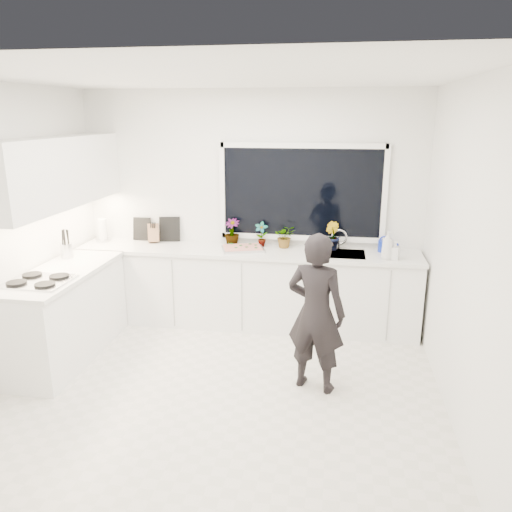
# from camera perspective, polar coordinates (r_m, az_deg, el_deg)

# --- Properties ---
(floor) EXTENTS (4.00, 3.50, 0.02)m
(floor) POSITION_cam_1_polar(r_m,az_deg,el_deg) (4.77, -4.32, -14.69)
(floor) COLOR beige
(floor) RESTS_ON ground
(wall_back) EXTENTS (4.00, 0.02, 2.70)m
(wall_back) POSITION_cam_1_polar(r_m,az_deg,el_deg) (5.93, -0.60, 5.54)
(wall_back) COLOR white
(wall_back) RESTS_ON ground
(wall_left) EXTENTS (0.02, 3.50, 2.70)m
(wall_left) POSITION_cam_1_polar(r_m,az_deg,el_deg) (5.11, -27.15, 2.09)
(wall_left) COLOR white
(wall_left) RESTS_ON ground
(wall_right) EXTENTS (0.02, 3.50, 2.70)m
(wall_right) POSITION_cam_1_polar(r_m,az_deg,el_deg) (4.25, 22.66, 0.10)
(wall_right) COLOR white
(wall_right) RESTS_ON ground
(ceiling) EXTENTS (4.00, 3.50, 0.02)m
(ceiling) POSITION_cam_1_polar(r_m,az_deg,el_deg) (4.12, -5.15, 19.93)
(ceiling) COLOR white
(ceiling) RESTS_ON wall_back
(window) EXTENTS (1.80, 0.02, 1.00)m
(window) POSITION_cam_1_polar(r_m,az_deg,el_deg) (5.79, 5.24, 7.23)
(window) COLOR black
(window) RESTS_ON wall_back
(base_cabinets_back) EXTENTS (3.92, 0.58, 0.88)m
(base_cabinets_back) POSITION_cam_1_polar(r_m,az_deg,el_deg) (5.87, -1.10, -3.77)
(base_cabinets_back) COLOR white
(base_cabinets_back) RESTS_ON floor
(base_cabinets_left) EXTENTS (0.58, 1.60, 0.88)m
(base_cabinets_left) POSITION_cam_1_polar(r_m,az_deg,el_deg) (5.47, -20.91, -6.40)
(base_cabinets_left) COLOR white
(base_cabinets_left) RESTS_ON floor
(countertop_back) EXTENTS (3.94, 0.62, 0.04)m
(countertop_back) POSITION_cam_1_polar(r_m,az_deg,el_deg) (5.72, -1.14, 0.54)
(countertop_back) COLOR silver
(countertop_back) RESTS_ON base_cabinets_back
(countertop_left) EXTENTS (0.62, 1.60, 0.04)m
(countertop_left) POSITION_cam_1_polar(r_m,az_deg,el_deg) (5.32, -21.39, -1.80)
(countertop_left) COLOR silver
(countertop_left) RESTS_ON base_cabinets_left
(upper_cabinets) EXTENTS (0.34, 2.10, 0.70)m
(upper_cabinets) POSITION_cam_1_polar(r_m,az_deg,el_deg) (5.49, -21.65, 8.88)
(upper_cabinets) COLOR white
(upper_cabinets) RESTS_ON wall_left
(sink) EXTENTS (0.58, 0.42, 0.14)m
(sink) POSITION_cam_1_polar(r_m,az_deg,el_deg) (5.65, 9.41, -0.20)
(sink) COLOR silver
(sink) RESTS_ON countertop_back
(faucet) EXTENTS (0.03, 0.03, 0.22)m
(faucet) POSITION_cam_1_polar(r_m,az_deg,el_deg) (5.80, 9.49, 1.86)
(faucet) COLOR silver
(faucet) RESTS_ON countertop_back
(stovetop) EXTENTS (0.56, 0.48, 0.03)m
(stovetop) POSITION_cam_1_polar(r_m,az_deg,el_deg) (5.04, -23.61, -2.58)
(stovetop) COLOR black
(stovetop) RESTS_ON countertop_left
(person) EXTENTS (0.61, 0.49, 1.46)m
(person) POSITION_cam_1_polar(r_m,az_deg,el_deg) (4.45, 6.86, -6.49)
(person) COLOR black
(person) RESTS_ON floor
(pizza_tray) EXTENTS (0.55, 0.47, 0.03)m
(pizza_tray) POSITION_cam_1_polar(r_m,az_deg,el_deg) (5.70, -1.55, 0.84)
(pizza_tray) COLOR silver
(pizza_tray) RESTS_ON countertop_back
(pizza) EXTENTS (0.50, 0.42, 0.01)m
(pizza) POSITION_cam_1_polar(r_m,az_deg,el_deg) (5.70, -1.55, 1.00)
(pizza) COLOR #B72C18
(pizza) RESTS_ON pizza_tray
(watering_can) EXTENTS (0.15, 0.15, 0.13)m
(watering_can) POSITION_cam_1_polar(r_m,az_deg,el_deg) (5.80, 14.44, 1.11)
(watering_can) COLOR #1229AE
(watering_can) RESTS_ON countertop_back
(paper_towel_roll) EXTENTS (0.12, 0.12, 0.26)m
(paper_towel_roll) POSITION_cam_1_polar(r_m,az_deg,el_deg) (6.35, -17.13, 2.77)
(paper_towel_roll) COLOR silver
(paper_towel_roll) RESTS_ON countertop_back
(knife_block) EXTENTS (0.16, 0.14, 0.22)m
(knife_block) POSITION_cam_1_polar(r_m,az_deg,el_deg) (6.14, -11.64, 2.53)
(knife_block) COLOR #A3764B
(knife_block) RESTS_ON countertop_back
(utensil_crock) EXTENTS (0.15, 0.15, 0.16)m
(utensil_crock) POSITION_cam_1_polar(r_m,az_deg,el_deg) (5.75, -20.81, 0.59)
(utensil_crock) COLOR silver
(utensil_crock) RESTS_ON countertop_left
(picture_frame_large) EXTENTS (0.22, 0.02, 0.28)m
(picture_frame_large) POSITION_cam_1_polar(r_m,az_deg,el_deg) (6.29, -12.91, 3.05)
(picture_frame_large) COLOR black
(picture_frame_large) RESTS_ON countertop_back
(picture_frame_small) EXTENTS (0.25, 0.06, 0.30)m
(picture_frame_small) POSITION_cam_1_polar(r_m,az_deg,el_deg) (6.17, -9.84, 3.06)
(picture_frame_small) COLOR black
(picture_frame_small) RESTS_ON countertop_back
(herb_plants) EXTENTS (1.37, 0.25, 0.32)m
(herb_plants) POSITION_cam_1_polar(r_m,az_deg,el_deg) (5.80, 2.42, 2.44)
(herb_plants) COLOR #26662D
(herb_plants) RESTS_ON countertop_back
(soap_bottles) EXTENTS (0.22, 0.16, 0.31)m
(soap_bottles) POSITION_cam_1_polar(r_m,az_deg,el_deg) (5.49, 15.02, 1.03)
(soap_bottles) COLOR #D8BF66
(soap_bottles) RESTS_ON countertop_back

